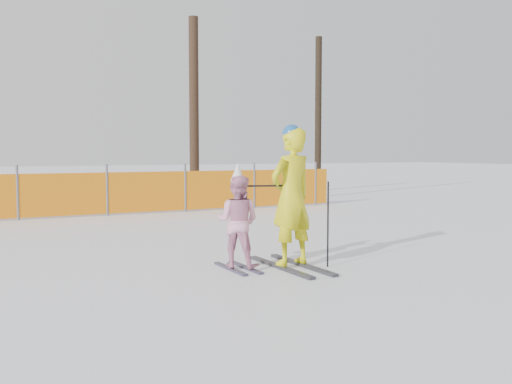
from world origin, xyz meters
TOP-DOWN VIEW (x-y plane):
  - ground at (0.00, 0.00)m, footprint 120.00×120.00m
  - adult at (0.36, 0.17)m, footprint 0.74×1.57m
  - child at (-0.32, 0.40)m, footprint 0.74×0.91m
  - ski_poles at (0.58, 0.06)m, footprint 1.03×0.41m
  - safety_fence at (-1.20, 7.53)m, footprint 14.41×0.06m
  - tree_trunks at (4.55, 10.39)m, footprint 4.58×0.78m

SIDE VIEW (x-z plane):
  - ground at x=0.00m, z-range 0.00..0.00m
  - safety_fence at x=-1.20m, z-range -0.07..1.18m
  - child at x=-0.32m, z-range -0.06..1.34m
  - ski_poles at x=0.58m, z-range 0.15..1.30m
  - adult at x=0.36m, z-range 0.00..1.90m
  - tree_trunks at x=4.55m, z-range -0.05..5.68m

